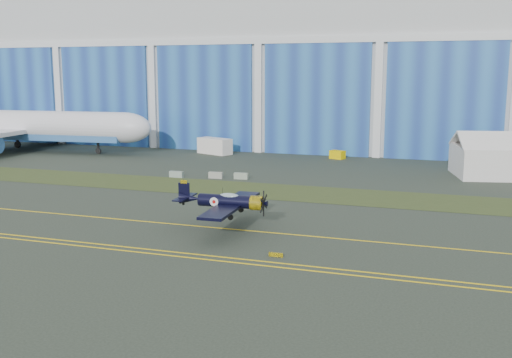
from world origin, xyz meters
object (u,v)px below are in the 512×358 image
(jetliner, at_px, (13,93))
(shipping_container, at_px, (215,146))
(warbird, at_px, (225,201))
(tent, at_px, (506,154))
(tug, at_px, (337,155))

(jetliner, distance_m, shipping_container, 39.93)
(warbird, height_order, shipping_container, warbird)
(warbird, relative_size, shipping_container, 1.86)
(tent, xyz_separation_m, shipping_container, (-49.25, 9.21, -1.85))
(shipping_container, xyz_separation_m, tug, (22.78, 0.87, -0.73))
(tent, height_order, shipping_container, tent)
(warbird, height_order, tug, warbird)
(warbird, bearing_deg, jetliner, 142.38)
(warbird, bearing_deg, shipping_container, 111.13)
(jetliner, bearing_deg, tug, 4.22)
(tent, relative_size, shipping_container, 2.41)
(tent, distance_m, shipping_container, 50.14)
(warbird, distance_m, tug, 51.01)
(warbird, distance_m, jetliner, 73.64)
(jetliner, height_order, shipping_container, jetliner)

